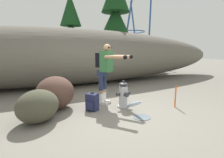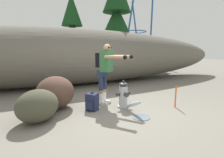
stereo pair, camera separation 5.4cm
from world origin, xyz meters
The scene contains 11 objects.
ground_plane centered at (0.00, 0.00, -0.02)m, with size 56.00×56.00×0.04m, color slate.
dirt_embankment centered at (0.00, 4.06, 1.26)m, with size 17.42×3.20×2.52m, color #666056.
fire_hydrant centered at (0.28, 0.19, 0.34)m, with size 0.41×0.36×0.74m.
hydrant_water_jet centered at (0.28, -0.38, 0.18)m, with size 0.40×0.90×0.42m.
utility_worker centered at (-0.04, 0.62, 1.08)m, with size 0.90×1.01×1.71m.
spare_backpack centered at (-0.58, 0.32, 0.22)m, with size 0.36×0.36×0.47m.
boulder_large centered at (-1.87, 0.17, 0.36)m, with size 0.95×0.79×0.71m, color #434333.
boulder_mid centered at (-1.39, 0.90, 0.43)m, with size 1.04×0.96×0.87m, color #51372E.
pine_tree_left centered at (0.53, 6.82, 2.67)m, with size 1.92×1.92×4.86m.
pine_tree_center centered at (3.34, 6.43, 3.55)m, with size 2.79×2.79×6.32m.
survey_stake centered at (1.55, -0.45, 0.30)m, with size 0.04×0.04×0.60m, color #E55914.
Camera 2 is at (-1.98, -3.71, 1.53)m, focal length 27.30 mm.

